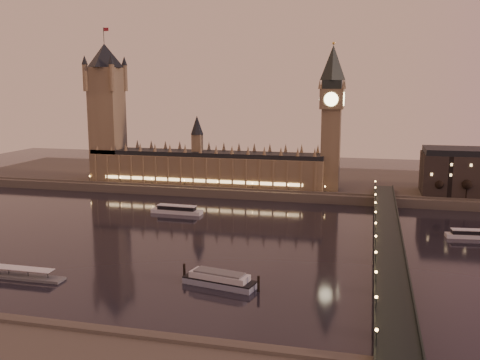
% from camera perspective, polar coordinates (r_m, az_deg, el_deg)
% --- Properties ---
extents(ground, '(700.00, 700.00, 0.00)m').
position_cam_1_polar(ground, '(286.27, -3.42, -6.23)').
color(ground, black).
rests_on(ground, ground).
extents(far_embankment, '(560.00, 130.00, 6.00)m').
position_cam_1_polar(far_embankment, '(437.23, 6.82, -0.22)').
color(far_embankment, '#423D35').
rests_on(far_embankment, ground).
extents(palace_of_westminster, '(180.00, 26.62, 52.00)m').
position_cam_1_polar(palace_of_westminster, '(406.56, -3.77, 1.74)').
color(palace_of_westminster, brown).
rests_on(palace_of_westminster, ground).
extents(victoria_tower, '(31.68, 31.68, 118.00)m').
position_cam_1_polar(victoria_tower, '(433.73, -14.04, 7.83)').
color(victoria_tower, brown).
rests_on(victoria_tower, ground).
extents(big_ben, '(17.68, 17.68, 104.00)m').
position_cam_1_polar(big_ben, '(384.60, 9.76, 7.47)').
color(big_ben, brown).
rests_on(big_ben, ground).
extents(westminster_bridge, '(13.20, 260.00, 15.30)m').
position_cam_1_polar(westminster_bridge, '(272.66, 15.39, -6.20)').
color(westminster_bridge, black).
rests_on(westminster_bridge, ground).
extents(bare_tree_0, '(6.51, 6.51, 13.25)m').
position_cam_1_polar(bare_tree_0, '(379.41, 20.65, -0.37)').
color(bare_tree_0, black).
rests_on(bare_tree_0, ground).
extents(bare_tree_1, '(6.51, 6.51, 13.25)m').
position_cam_1_polar(bare_tree_1, '(381.57, 22.95, -0.46)').
color(bare_tree_1, black).
rests_on(bare_tree_1, ground).
extents(cruise_boat_a, '(33.27, 8.22, 5.29)m').
position_cam_1_polar(cruise_boat_a, '(342.40, -6.76, -3.17)').
color(cruise_boat_a, silver).
rests_on(cruise_boat_a, ground).
extents(cruise_boat_c, '(23.73, 8.71, 4.64)m').
position_cam_1_polar(cruise_boat_c, '(311.04, 23.18, -5.33)').
color(cruise_boat_c, silver).
rests_on(cruise_boat_c, ground).
extents(moored_barge, '(34.32, 14.25, 6.41)m').
position_cam_1_polar(moored_barge, '(219.96, -2.20, -10.55)').
color(moored_barge, gray).
rests_on(moored_barge, ground).
extents(pontoon_pier, '(39.35, 6.56, 10.49)m').
position_cam_1_polar(pontoon_pier, '(246.97, -22.41, -9.38)').
color(pontoon_pier, '#595B5E').
rests_on(pontoon_pier, ground).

